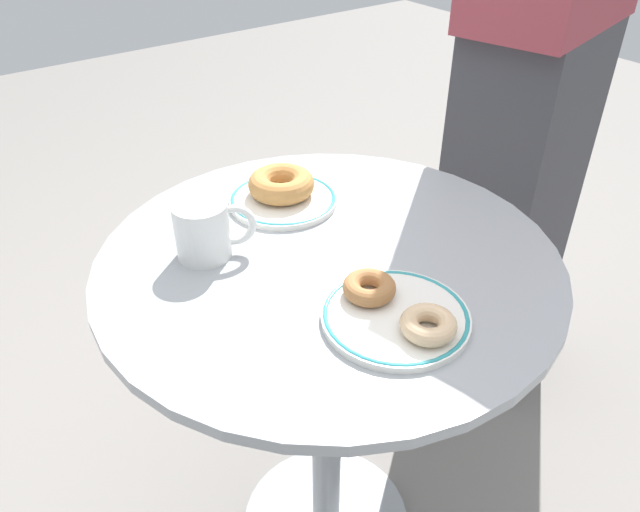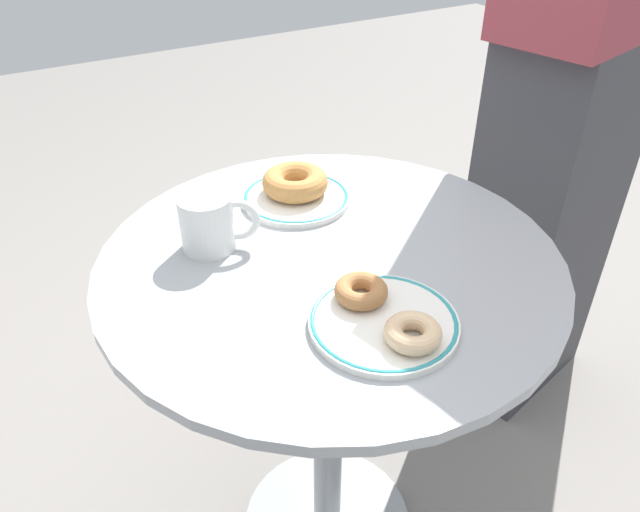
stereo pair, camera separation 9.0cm
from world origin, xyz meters
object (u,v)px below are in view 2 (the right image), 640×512
object	(u,v)px
donut_old_fashioned	(295,182)
plate_right	(384,322)
person_figure	(578,77)
donut_glazed	(413,333)
coffee_mug	(210,222)
cafe_table	(329,357)
plate_left	(296,198)
donut_cinnamon	(361,291)

from	to	relation	value
donut_old_fashioned	plate_right	bearing A→B (deg)	-9.13
person_figure	donut_old_fashioned	bearing A→B (deg)	-91.37
donut_glazed	coffee_mug	bearing A→B (deg)	-158.21
cafe_table	donut_glazed	distance (m)	0.32
plate_left	plate_right	size ratio (longest dim) A/B	0.94
cafe_table	plate_right	distance (m)	0.28
plate_right	coffee_mug	bearing A→B (deg)	-156.00
plate_right	plate_left	bearing A→B (deg)	171.26
plate_left	coffee_mug	distance (m)	0.19
donut_old_fashioned	donut_cinnamon	distance (m)	0.31
plate_right	donut_cinnamon	xyz separation A→B (m)	(-0.05, -0.00, 0.02)
plate_left	donut_old_fashioned	xyz separation A→B (m)	(-0.01, 0.00, 0.02)
cafe_table	coffee_mug	distance (m)	0.31
donut_cinnamon	cafe_table	bearing A→B (deg)	169.04
cafe_table	plate_right	xyz separation A→B (m)	(0.17, -0.02, 0.22)
cafe_table	coffee_mug	bearing A→B (deg)	-126.99
donut_cinnamon	person_figure	size ratio (longest dim) A/B	0.04
donut_old_fashioned	donut_cinnamon	xyz separation A→B (m)	(0.30, -0.06, -0.01)
donut_cinnamon	coffee_mug	size ratio (longest dim) A/B	0.63
donut_glazed	plate_left	bearing A→B (deg)	173.41
cafe_table	plate_left	distance (m)	0.28
plate_right	person_figure	distance (m)	0.78
person_figure	donut_cinnamon	bearing A→B (deg)	-67.93
donut_glazed	plate_right	bearing A→B (deg)	-171.73
cafe_table	plate_right	world-z (taller)	plate_right
cafe_table	donut_old_fashioned	xyz separation A→B (m)	(-0.18, 0.04, 0.24)
plate_left	donut_old_fashioned	distance (m)	0.03
donut_cinnamon	person_figure	bearing A→B (deg)	112.07
plate_right	donut_glazed	bearing A→B (deg)	8.27
donut_old_fashioned	donut_glazed	xyz separation A→B (m)	(0.40, -0.05, -0.01)
plate_left	person_figure	xyz separation A→B (m)	(0.01, 0.65, 0.10)
donut_old_fashioned	person_figure	size ratio (longest dim) A/B	0.07
plate_left	person_figure	bearing A→B (deg)	89.52
cafe_table	person_figure	distance (m)	0.77
plate_left	donut_glazed	world-z (taller)	donut_glazed
plate_right	donut_glazed	size ratio (longest dim) A/B	2.72
cafe_table	coffee_mug	size ratio (longest dim) A/B	6.22
donut_old_fashioned	cafe_table	bearing A→B (deg)	-11.26
plate_right	person_figure	xyz separation A→B (m)	(-0.33, 0.70, 0.10)
donut_cinnamon	coffee_mug	xyz separation A→B (m)	(-0.23, -0.12, 0.02)
cafe_table	plate_right	size ratio (longest dim) A/B	3.65
plate_left	donut_cinnamon	distance (m)	0.30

